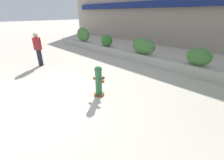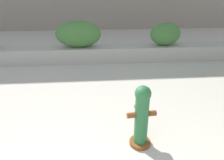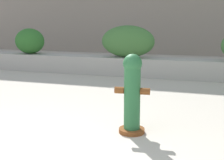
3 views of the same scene
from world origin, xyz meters
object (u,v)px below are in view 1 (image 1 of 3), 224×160
Objects in this scene: hedge_bush_1 at (107,41)px; hedge_bush_2 at (143,46)px; fire_hydrant at (99,81)px; pedestrian at (38,48)px; hedge_bush_0 at (83,35)px; hedge_bush_3 at (199,57)px.

hedge_bush_2 is at bearing 0.00° from hedge_bush_1.
pedestrian reaches higher than fire_hydrant.
hedge_bush_0 is at bearing 117.83° from pedestrian.
hedge_bush_2 is at bearing 51.64° from pedestrian.
pedestrian reaches higher than hedge_bush_2.
hedge_bush_0 reaches higher than fire_hydrant.
pedestrian is (-3.57, -4.51, 0.05)m from hedge_bush_2.
hedge_bush_3 is at bearing 0.00° from hedge_bush_0.
hedge_bush_3 is (6.02, 0.00, 0.00)m from hedge_bush_1.
pedestrian is at bearing -145.29° from hedge_bush_3.
hedge_bush_2 is 2.94m from hedge_bush_3.
pedestrian is at bearing -62.17° from hedge_bush_0.
hedge_bush_0 is 1.67× the size of hedge_bush_1.
hedge_bush_0 is 8.89m from hedge_bush_3.
pedestrian is (-4.79, -0.15, 0.44)m from fire_hydrant.
hedge_bush_1 is 4.53m from pedestrian.
hedge_bush_1 is at bearing 134.67° from fire_hydrant.
hedge_bush_3 is (8.88, 0.00, -0.15)m from hedge_bush_0.
hedge_bush_2 is at bearing 180.00° from hedge_bush_3.
hedge_bush_0 is 1.49× the size of hedge_bush_3.
pedestrian is at bearing -128.36° from hedge_bush_2.
hedge_bush_0 is 5.95m from hedge_bush_2.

